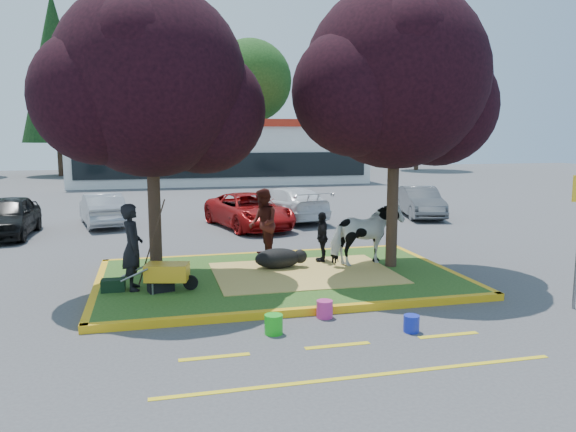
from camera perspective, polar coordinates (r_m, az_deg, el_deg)
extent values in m
plane|color=#424244|center=(13.25, -0.86, -6.60)|extent=(90.00, 90.00, 0.00)
cube|color=#264E18|center=(13.23, -0.86, -6.28)|extent=(8.00, 5.00, 0.15)
cube|color=#EDAC13|center=(10.83, 2.25, -9.63)|extent=(8.30, 0.16, 0.15)
cube|color=#EDAC13|center=(15.69, -2.98, -3.97)|extent=(8.30, 0.16, 0.15)
cube|color=#EDAC13|center=(12.97, -18.85, -7.04)|extent=(0.16, 5.30, 0.15)
cube|color=#EDAC13|center=(14.67, 14.93, -5.11)|extent=(0.16, 5.30, 0.15)
cube|color=#EBCB61|center=(13.35, 1.66, -5.80)|extent=(4.20, 3.00, 0.01)
cylinder|color=black|center=(12.96, -13.44, 1.46)|extent=(0.28, 0.28, 3.53)
sphere|color=black|center=(12.93, -13.84, 13.18)|extent=(4.20, 4.20, 4.20)
sphere|color=black|center=(13.14, -8.62, 10.49)|extent=(2.86, 2.86, 2.86)
sphere|color=black|center=(12.64, -18.64, 11.39)|extent=(2.86, 2.86, 2.86)
cylinder|color=black|center=(14.00, 10.59, 2.39)|extent=(0.28, 0.28, 3.70)
sphere|color=black|center=(13.99, 10.90, 13.75)|extent=(4.40, 4.40, 4.40)
sphere|color=black|center=(14.66, 14.88, 10.78)|extent=(2.99, 2.99, 2.99)
sphere|color=black|center=(13.26, 6.98, 12.42)|extent=(2.99, 2.99, 2.99)
cube|color=yellow|center=(8.99, -7.47, -14.03)|extent=(1.10, 0.12, 0.01)
cube|color=yellow|center=(9.40, 5.05, -12.97)|extent=(1.10, 0.12, 0.01)
cube|color=yellow|center=(10.19, 15.98, -11.56)|extent=(1.10, 0.12, 0.01)
cube|color=yellow|center=(8.36, 7.81, -15.82)|extent=(6.00, 0.10, 0.01)
cube|color=silver|center=(40.79, -7.01, 6.29)|extent=(20.00, 8.00, 4.00)
cube|color=#B32313|center=(40.78, -7.06, 9.31)|extent=(20.40, 8.40, 0.50)
cube|color=black|center=(36.81, -6.23, 5.15)|extent=(19.00, 0.10, 1.60)
cylinder|color=black|center=(50.01, -22.15, 6.06)|extent=(0.44, 0.44, 3.92)
cone|color=black|center=(50.27, -22.58, 13.73)|extent=(5.60, 5.60, 11.90)
cylinder|color=black|center=(51.02, -12.92, 6.02)|extent=(0.44, 0.44, 3.08)
sphere|color=#143811|center=(51.10, -13.11, 11.94)|extent=(6.16, 6.16, 6.16)
cylinder|color=black|center=(50.78, -3.79, 6.52)|extent=(0.44, 0.44, 3.64)
sphere|color=#143811|center=(50.97, -3.86, 13.55)|extent=(7.28, 7.28, 7.28)
cylinder|color=black|center=(53.25, 4.68, 6.52)|extent=(0.44, 0.44, 3.50)
cone|color=black|center=(53.40, 4.75, 12.96)|extent=(5.00, 5.00, 10.62)
cylinder|color=black|center=(55.41, 12.93, 6.26)|extent=(0.44, 0.44, 3.22)
sphere|color=#143811|center=(55.50, 13.11, 11.96)|extent=(6.44, 6.44, 6.44)
imported|color=white|center=(14.13, 7.91, -1.88)|extent=(2.00, 1.31, 1.55)
ellipsoid|color=black|center=(13.77, -1.04, -4.33)|extent=(1.24, 0.85, 0.49)
imported|color=black|center=(12.23, -15.53, -3.04)|extent=(0.48, 0.70, 1.83)
imported|color=#3E1511|center=(14.83, -2.55, -0.76)|extent=(0.71, 0.91, 1.85)
imported|color=black|center=(14.43, 3.48, -2.13)|extent=(0.46, 0.80, 1.29)
cylinder|color=black|center=(12.09, -9.86, -6.69)|extent=(0.32, 0.13, 0.31)
cylinder|color=slate|center=(11.89, -13.59, -7.27)|extent=(0.04, 0.04, 0.23)
cylinder|color=slate|center=(12.26, -13.60, -6.80)|extent=(0.04, 0.04, 0.23)
cube|color=gold|center=(12.00, -12.18, -5.57)|extent=(0.97, 0.71, 0.35)
cylinder|color=slate|center=(11.82, -15.34, -5.82)|extent=(0.56, 0.17, 0.29)
cylinder|color=slate|center=(12.19, -15.30, -5.39)|extent=(0.56, 0.17, 0.29)
cube|color=black|center=(12.10, -12.80, -6.88)|extent=(0.57, 0.40, 0.26)
cube|color=black|center=(12.38, -17.33, -6.72)|extent=(0.49, 0.31, 0.26)
cylinder|color=green|center=(9.83, -1.47, -10.94)|extent=(0.42, 0.42, 0.34)
cylinder|color=#CB2D81|center=(10.67, 3.74, -9.42)|extent=(0.36, 0.36, 0.33)
cylinder|color=#1627B5|center=(10.15, 12.42, -10.63)|extent=(0.33, 0.33, 0.30)
imported|color=black|center=(20.96, -26.58, -0.04)|extent=(1.66, 4.02, 1.36)
imported|color=#9C9EA3|center=(22.19, -18.37, 0.66)|extent=(2.04, 3.93, 1.23)
imported|color=#9C0D0D|center=(20.60, -3.99, 0.55)|extent=(3.12, 4.90, 1.26)
imported|color=white|center=(22.41, 0.02, 1.28)|extent=(2.80, 4.86, 1.33)
imported|color=#4F5255|center=(23.88, 13.27, 1.40)|extent=(2.12, 3.99, 1.25)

